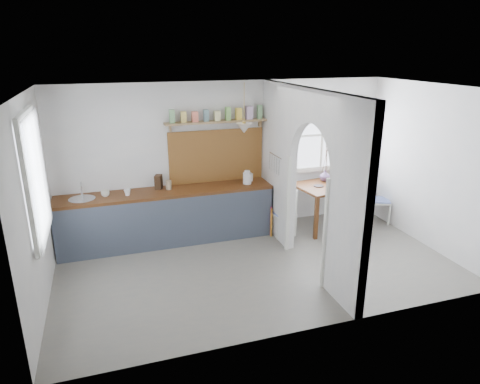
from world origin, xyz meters
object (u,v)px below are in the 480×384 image
object	(u,v)px
chair_right	(379,200)
kettle	(247,177)
chair_left	(282,212)
dining_table	(330,205)
vase	(325,176)

from	to	relation	value
chair_right	kettle	xyz separation A→B (m)	(-2.50, 0.27, 0.59)
chair_left	chair_right	size ratio (longest dim) A/B	0.98
dining_table	kettle	xyz separation A→B (m)	(-1.54, 0.19, 0.62)
chair_right	vase	bearing A→B (deg)	95.62
vase	chair_left	bearing A→B (deg)	-162.53
chair_right	chair_left	bearing A→B (deg)	112.94
dining_table	chair_right	distance (m)	0.96
dining_table	vase	distance (m)	0.55
dining_table	chair_right	xyz separation A→B (m)	(0.96, -0.09, 0.03)
chair_right	kettle	world-z (taller)	kettle
dining_table	chair_left	xyz separation A→B (m)	(-0.99, -0.08, 0.02)
chair_right	kettle	size ratio (longest dim) A/B	3.68
dining_table	kettle	bearing A→B (deg)	164.67
chair_left	chair_right	bearing A→B (deg)	83.40
kettle	vase	distance (m)	1.52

